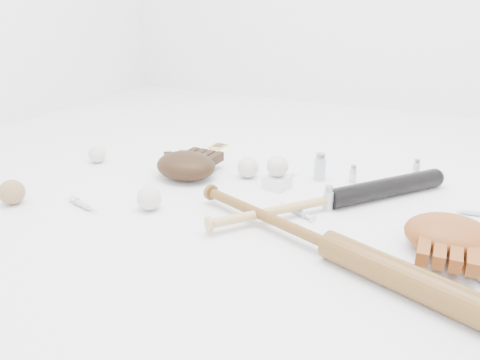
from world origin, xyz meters
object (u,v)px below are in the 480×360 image
at_px(bat_dark, 333,199).
at_px(bat_wood, 330,245).
at_px(pedestal, 277,182).
at_px(glove_dark, 186,165).

distance_m(bat_dark, bat_wood, 0.30).
relative_size(bat_dark, pedestal, 11.51).
distance_m(bat_wood, glove_dark, 0.70).
bearing_deg(glove_dark, bat_dark, 0.28).
bearing_deg(bat_wood, pedestal, 148.57).
xyz_separation_m(bat_dark, pedestal, (-0.22, 0.08, -0.01)).
bearing_deg(glove_dark, bat_wood, -24.23).
bearing_deg(bat_dark, bat_wood, -126.74).
height_order(bat_dark, pedestal, bat_dark).
bearing_deg(bat_wood, glove_dark, 173.70).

